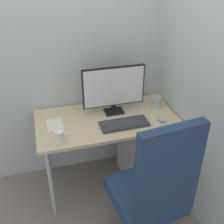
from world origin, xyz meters
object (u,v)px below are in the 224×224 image
office_chair (153,189)px  filing_cabinet (144,151)px  monitor (114,88)px  keyboard (124,124)px  coffee_mug (60,137)px  notebook (55,125)px  pen_holder (156,102)px  mouse (162,119)px

office_chair → filing_cabinet: bearing=72.4°
monitor → keyboard: size_ratio=1.35×
coffee_mug → notebook: bearing=93.1°
filing_cabinet → notebook: size_ratio=3.30×
monitor → pen_holder: size_ratio=3.14×
monitor → notebook: 0.61m
monitor → coffee_mug: bearing=-146.7°
filing_cabinet → monitor: (-0.28, 0.13, 0.67)m
monitor → mouse: monitor is taller
notebook → coffee_mug: coffee_mug is taller
office_chair → keyboard: 0.64m
pen_holder → coffee_mug: (-0.96, -0.33, -0.00)m
monitor → filing_cabinet: bearing=-25.7°
monitor → coffee_mug: monitor is taller
monitor → keyboard: monitor is taller
pen_holder → mouse: bearing=-102.7°
mouse → monitor: bearing=130.9°
monitor → coffee_mug: (-0.54, -0.36, -0.19)m
keyboard → notebook: bearing=166.3°
office_chair → filing_cabinet: (0.23, 0.72, -0.25)m
filing_cabinet → pen_holder: pen_holder is taller
mouse → pen_holder: 0.26m
filing_cabinet → office_chair: bearing=-107.6°
filing_cabinet → keyboard: 0.52m
filing_cabinet → keyboard: size_ratio=1.56×
coffee_mug → filing_cabinet: bearing=15.1°
filing_cabinet → mouse: mouse is taller
keyboard → coffee_mug: bearing=-169.3°
notebook → monitor: bearing=9.3°
filing_cabinet → pen_holder: size_ratio=3.65×
filing_cabinet → mouse: (0.08, -0.14, 0.44)m
office_chair → mouse: 0.68m
office_chair → pen_holder: office_chair is taller
monitor → pen_holder: (0.42, -0.02, -0.19)m
keyboard → monitor: bearing=95.4°
monitor → pen_holder: 0.46m
monitor → notebook: bearing=-168.9°
monitor → mouse: 0.51m
filing_cabinet → monitor: size_ratio=1.16×
office_chair → filing_cabinet: office_chair is taller
filing_cabinet → notebook: 0.94m
office_chair → monitor: bearing=93.4°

